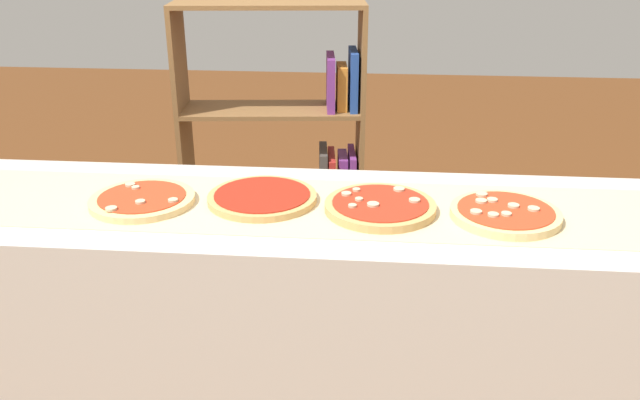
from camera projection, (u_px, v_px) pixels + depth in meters
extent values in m
cube|color=beige|center=(320.00, 350.00, 1.90)|extent=(2.62, 0.58, 0.91)
cube|color=beige|center=(320.00, 207.00, 1.72)|extent=(2.18, 0.38, 0.00)
cylinder|color=#E5C17F|center=(142.00, 200.00, 1.73)|extent=(0.28, 0.28, 0.02)
cylinder|color=red|center=(142.00, 196.00, 1.73)|extent=(0.23, 0.23, 0.00)
cylinder|color=#C6B28E|center=(173.00, 200.00, 1.70)|extent=(0.03, 0.03, 0.01)
cylinder|color=#C6B28E|center=(136.00, 187.00, 1.78)|extent=(0.02, 0.02, 0.01)
cylinder|color=#C6B28E|center=(130.00, 185.00, 1.80)|extent=(0.03, 0.03, 0.01)
cylinder|color=#C6B28E|center=(111.00, 209.00, 1.65)|extent=(0.03, 0.03, 0.01)
cylinder|color=#C6B28E|center=(140.00, 202.00, 1.69)|extent=(0.03, 0.03, 0.01)
cylinder|color=tan|center=(262.00, 198.00, 1.75)|extent=(0.29, 0.29, 0.02)
cylinder|color=#AD2314|center=(262.00, 194.00, 1.74)|extent=(0.26, 0.26, 0.00)
cylinder|color=tan|center=(380.00, 207.00, 1.69)|extent=(0.29, 0.29, 0.02)
cylinder|color=red|center=(380.00, 203.00, 1.68)|extent=(0.25, 0.25, 0.00)
cylinder|color=#C6B28E|center=(346.00, 194.00, 1.73)|extent=(0.03, 0.03, 0.01)
cylinder|color=#C6B28E|center=(414.00, 200.00, 1.69)|extent=(0.03, 0.03, 0.01)
cylinder|color=#C6B28E|center=(352.00, 206.00, 1.65)|extent=(0.02, 0.02, 0.01)
cylinder|color=#C6B28E|center=(373.00, 204.00, 1.66)|extent=(0.03, 0.03, 0.01)
cylinder|color=#C6B28E|center=(356.00, 190.00, 1.75)|extent=(0.02, 0.02, 0.01)
cylinder|color=#C6B28E|center=(399.00, 189.00, 1.76)|extent=(0.03, 0.03, 0.01)
cylinder|color=#C6B28E|center=(359.00, 199.00, 1.69)|extent=(0.02, 0.02, 0.01)
cylinder|color=#E5C17F|center=(505.00, 214.00, 1.65)|extent=(0.28, 0.28, 0.02)
cylinder|color=red|center=(506.00, 210.00, 1.64)|extent=(0.24, 0.24, 0.00)
cylinder|color=#C6B28E|center=(492.00, 200.00, 1.69)|extent=(0.03, 0.03, 0.01)
cylinder|color=#C6B28E|center=(493.00, 215.00, 1.60)|extent=(0.03, 0.03, 0.01)
cylinder|color=#C6B28E|center=(482.00, 194.00, 1.73)|extent=(0.03, 0.03, 0.01)
cylinder|color=#C6B28E|center=(476.00, 212.00, 1.62)|extent=(0.03, 0.03, 0.01)
cylinder|color=#C6B28E|center=(506.00, 214.00, 1.61)|extent=(0.03, 0.03, 0.01)
cylinder|color=#C6B28E|center=(514.00, 206.00, 1.66)|extent=(0.03, 0.03, 0.01)
cylinder|color=#C6B28E|center=(534.00, 209.00, 1.64)|extent=(0.03, 0.03, 0.01)
cylinder|color=#C6B28E|center=(481.00, 201.00, 1.68)|extent=(0.03, 0.03, 0.01)
cube|color=brown|center=(360.00, 158.00, 2.85)|extent=(0.05, 0.28, 1.31)
cube|color=brown|center=(186.00, 159.00, 2.84)|extent=(0.05, 0.28, 1.31)
cube|color=brown|center=(277.00, 287.00, 3.09)|extent=(0.76, 0.35, 0.02)
cube|color=#2D753D|center=(349.00, 266.00, 3.05)|extent=(0.06, 0.23, 0.21)
cube|color=#234799|center=(339.00, 268.00, 3.06)|extent=(0.07, 0.23, 0.18)
cube|color=orange|center=(330.00, 269.00, 3.06)|extent=(0.06, 0.19, 0.18)
cube|color=#234799|center=(320.00, 269.00, 3.06)|extent=(0.06, 0.23, 0.17)
cube|color=gold|center=(310.00, 269.00, 3.06)|extent=(0.05, 0.17, 0.18)
cube|color=orange|center=(300.00, 265.00, 3.05)|extent=(0.07, 0.23, 0.22)
cube|color=#B22823|center=(288.00, 262.00, 3.04)|extent=(0.06, 0.21, 0.25)
cube|color=brown|center=(274.00, 204.00, 2.93)|extent=(0.76, 0.35, 0.02)
cube|color=#753384|center=(352.00, 177.00, 2.88)|extent=(0.05, 0.23, 0.23)
cube|color=#753384|center=(341.00, 178.00, 2.88)|extent=(0.06, 0.17, 0.22)
cube|color=#B22823|center=(331.00, 178.00, 2.88)|extent=(0.05, 0.23, 0.22)
cube|color=#47423D|center=(323.00, 176.00, 2.88)|extent=(0.05, 0.21, 0.25)
cube|color=brown|center=(272.00, 110.00, 2.76)|extent=(0.76, 0.35, 0.02)
cube|color=#234799|center=(353.00, 79.00, 2.71)|extent=(0.05, 0.22, 0.24)
cube|color=orange|center=(342.00, 87.00, 2.72)|extent=(0.06, 0.17, 0.18)
cube|color=#753384|center=(331.00, 82.00, 2.72)|extent=(0.05, 0.23, 0.22)
cube|color=brown|center=(269.00, 4.00, 2.59)|extent=(0.76, 0.35, 0.02)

